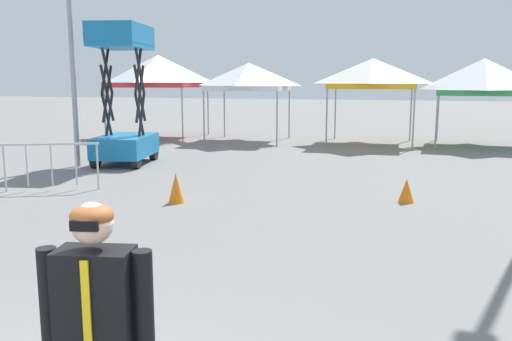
% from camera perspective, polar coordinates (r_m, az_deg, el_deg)
% --- Properties ---
extents(canopy_tent_behind_center, '(3.81, 3.81, 3.54)m').
position_cam_1_polar(canopy_tent_behind_center, '(23.69, -10.43, 10.41)').
color(canopy_tent_behind_center, '#9E9EA3').
rests_on(canopy_tent_behind_center, ground).
extents(canopy_tent_right_of_center, '(3.25, 3.25, 3.16)m').
position_cam_1_polar(canopy_tent_right_of_center, '(21.84, -0.80, 9.98)').
color(canopy_tent_right_of_center, '#9E9EA3').
rests_on(canopy_tent_right_of_center, ground).
extents(canopy_tent_center, '(3.40, 3.40, 3.30)m').
position_cam_1_polar(canopy_tent_center, '(21.31, 12.34, 10.09)').
color(canopy_tent_center, '#9E9EA3').
rests_on(canopy_tent_center, ground).
extents(canopy_tent_behind_left, '(3.40, 3.40, 3.27)m').
position_cam_1_polar(canopy_tent_behind_left, '(21.82, 23.16, 9.20)').
color(canopy_tent_behind_left, '#9E9EA3').
rests_on(canopy_tent_behind_left, ground).
extents(scissor_lift, '(1.84, 2.54, 4.02)m').
position_cam_1_polar(scissor_lift, '(16.19, -13.86, 4.97)').
color(scissor_lift, black).
rests_on(scissor_lift, ground).
extents(person_foreground, '(0.64, 0.32, 1.78)m').
position_cam_1_polar(person_foreground, '(3.24, -16.56, -16.30)').
color(person_foreground, '#33384C').
rests_on(person_foreground, ground).
extents(crowd_barrier_by_lift, '(1.93, 0.92, 1.08)m').
position_cam_1_polar(crowd_barrier_by_lift, '(12.70, -21.07, 1.32)').
color(crowd_barrier_by_lift, '#B7BABF').
rests_on(crowd_barrier_by_lift, ground).
extents(traffic_cone_lot_center, '(0.32, 0.32, 0.61)m').
position_cam_1_polar(traffic_cone_lot_center, '(10.84, -8.54, -1.86)').
color(traffic_cone_lot_center, orange).
rests_on(traffic_cone_lot_center, ground).
extents(traffic_cone_near_barrier, '(0.32, 0.32, 0.49)m').
position_cam_1_polar(traffic_cone_near_barrier, '(11.18, 15.78, -2.08)').
color(traffic_cone_near_barrier, orange).
rests_on(traffic_cone_near_barrier, ground).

